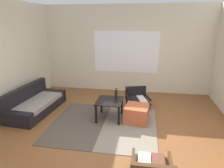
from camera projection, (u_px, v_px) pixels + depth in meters
The scene contains 8 objects.
ground_plane at pixel (109, 142), 3.82m from camera, with size 7.80×7.80×0.00m, color brown.
far_wall_with_window at pixel (126, 49), 6.28m from camera, with size 5.60×0.13×2.70m.
area_rug at pixel (104, 124), 4.46m from camera, with size 2.31×2.02×0.01m.
couch at pixel (35, 104), 5.06m from camera, with size 0.88×1.75×0.65m.
coffee_table at pixel (110, 104), 4.63m from camera, with size 0.59×0.64×0.46m.
armchair_by_window at pixel (137, 98), 5.33m from camera, with size 0.71×0.71×0.51m.
ottoman_orange at pixel (137, 114), 4.54m from camera, with size 0.51×0.51×0.39m, color #BC5633.
glass_bottle at pixel (116, 94), 4.70m from camera, with size 0.07×0.07×0.26m.
Camera 1 is at (0.61, -3.24, 2.21)m, focal length 32.04 mm.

